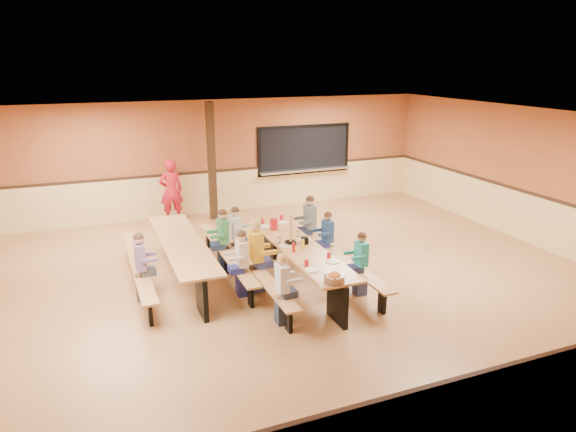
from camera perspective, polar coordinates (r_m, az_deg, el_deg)
name	(u,v)px	position (r m, az deg, el deg)	size (l,w,h in m)	color
ground	(282,282)	(9.66, -0.70, -7.38)	(12.00, 12.00, 0.00)	#916037
room_envelope	(282,248)	(9.40, -0.72, -3.54)	(12.04, 10.04, 3.02)	#97512C
kitchen_pass_through	(304,152)	(14.59, 1.81, 7.16)	(2.78, 0.28, 1.38)	black
structural_post	(212,162)	(13.19, -8.48, 5.97)	(0.18, 0.18, 3.00)	black
cafeteria_table_main	(299,257)	(9.41, 1.24, -4.58)	(1.91, 3.70, 0.74)	#B27B46
cafeteria_table_second	(183,253)	(9.81, -11.59, -4.02)	(1.91, 3.70, 0.74)	#B27B46
seated_child_white_left	(282,290)	(8.02, -0.64, -8.19)	(0.34, 0.28, 1.15)	silver
seated_adult_yellow	(256,256)	(9.11, -3.59, -4.45)	(0.43, 0.35, 1.32)	gold
seated_child_grey_left	(236,237)	(10.27, -5.82, -2.32)	(0.37, 0.30, 1.21)	#BABABA
seated_child_teal_right	(361,264)	(9.07, 8.09, -5.31)	(0.34, 0.28, 1.14)	teal
seated_child_navy_right	(327,240)	(10.16, 4.41, -2.70)	(0.34, 0.28, 1.14)	navy
seated_child_char_right	(310,225)	(10.87, 2.43, -1.02)	(0.39, 0.32, 1.25)	#545B5E
seated_child_purple_sec	(141,267)	(9.13, -16.01, -5.50)	(0.36, 0.30, 1.20)	slate
seated_child_green_sec	(223,240)	(10.09, -7.19, -2.68)	(0.37, 0.31, 1.22)	#307441
seated_child_tan_sec	(242,264)	(8.97, -5.12, -5.31)	(0.36, 0.29, 1.19)	beige
standing_woman	(171,191)	(13.29, -12.86, 2.74)	(0.59, 0.39, 1.61)	red
punch_pitcher	(274,224)	(10.19, -1.57, -0.93)	(0.16, 0.16, 0.22)	#AE171A
chip_bowl	(334,278)	(7.88, 5.16, -6.84)	(0.32, 0.32, 0.15)	orange
napkin_dispenser	(305,240)	(9.43, 1.87, -2.73)	(0.10, 0.14, 0.13)	black
condiment_mustard	(303,244)	(9.19, 1.66, -3.14)	(0.06, 0.06, 0.17)	yellow
condiment_ketchup	(294,248)	(9.02, 0.64, -3.53)	(0.06, 0.06, 0.17)	#B2140F
table_paddle	(291,237)	(9.39, 0.29, -2.35)	(0.16, 0.16, 0.56)	black
place_settings	(299,243)	(9.32, 1.25, -3.04)	(0.65, 3.30, 0.11)	beige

